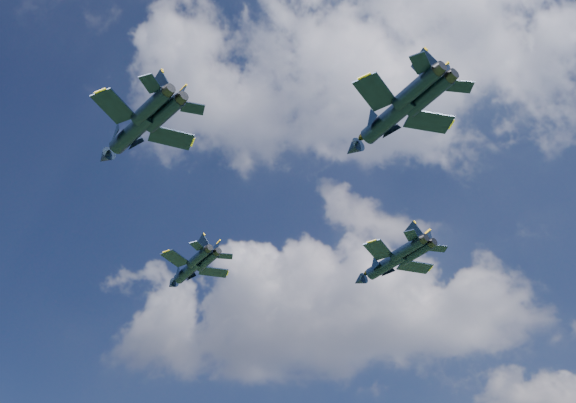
# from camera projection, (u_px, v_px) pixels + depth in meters

# --- Properties ---
(jet_lead) EXTENTS (12.76, 11.96, 3.37)m
(jet_lead) POSITION_uv_depth(u_px,v_px,m) (187.00, 271.00, 106.13)
(jet_lead) COLOR black
(jet_left) EXTENTS (16.36, 13.39, 4.11)m
(jet_left) POSITION_uv_depth(u_px,v_px,m) (130.00, 134.00, 84.27)
(jet_left) COLOR black
(jet_right) EXTENTS (15.06, 13.50, 3.90)m
(jet_right) POSITION_uv_depth(u_px,v_px,m) (384.00, 265.00, 105.23)
(jet_right) COLOR black
(jet_slot) EXTENTS (16.11, 15.29, 4.28)m
(jet_slot) POSITION_uv_depth(u_px,v_px,m) (385.00, 121.00, 82.19)
(jet_slot) COLOR black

